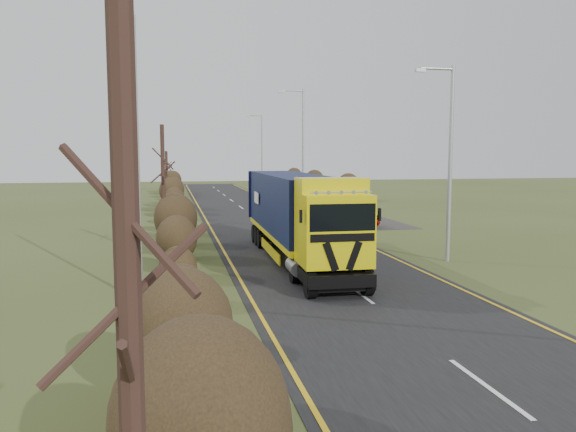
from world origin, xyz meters
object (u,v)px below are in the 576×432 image
at_px(lorry, 296,212).
at_px(streetlight_near, 448,156).
at_px(car_red_hatchback, 358,217).
at_px(car_blue_sedan, 338,207).
at_px(speed_sign, 350,206).

distance_m(lorry, streetlight_near, 7.06).
bearing_deg(lorry, car_red_hatchback, 60.59).
distance_m(car_red_hatchback, car_blue_sedan, 6.40).
bearing_deg(car_blue_sedan, lorry, 106.81).
distance_m(streetlight_near, speed_sign, 10.29).
height_order(car_red_hatchback, streetlight_near, streetlight_near).
relative_size(lorry, car_red_hatchback, 3.86).
bearing_deg(lorry, speed_sign, 59.53).
bearing_deg(car_blue_sedan, speed_sign, 116.61).
height_order(lorry, speed_sign, lorry).
bearing_deg(lorry, car_blue_sedan, 68.90).
height_order(lorry, streetlight_near, streetlight_near).
xyz_separation_m(lorry, speed_sign, (5.23, 8.46, -0.62)).
height_order(car_red_hatchback, speed_sign, speed_sign).
bearing_deg(lorry, streetlight_near, -9.85).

